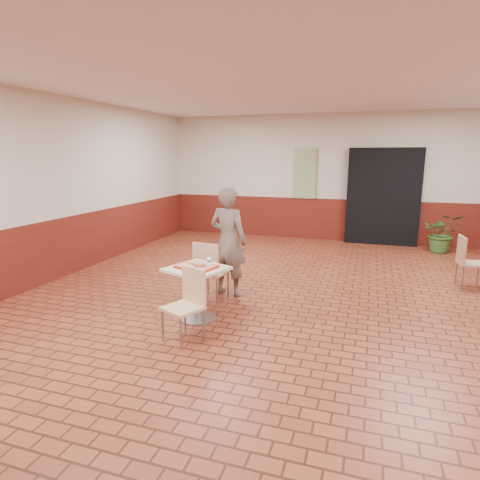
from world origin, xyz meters
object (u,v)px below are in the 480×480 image
(chair_main_front, at_px, (187,301))
(chair_second_left, at_px, (467,259))
(ring_donut, at_px, (193,262))
(long_john_donut, at_px, (199,265))
(paper_cup, at_px, (209,261))
(chair_main_back, at_px, (209,268))
(main_table, at_px, (197,285))
(potted_plant, at_px, (442,233))
(serving_tray, at_px, (197,267))
(customer, at_px, (228,241))

(chair_main_front, distance_m, chair_second_left, 4.50)
(ring_donut, relative_size, chair_second_left, 0.14)
(long_john_donut, bearing_deg, paper_cup, 63.18)
(chair_main_back, relative_size, chair_second_left, 1.06)
(chair_main_back, bearing_deg, paper_cup, 119.46)
(main_table, relative_size, chair_main_back, 0.79)
(paper_cup, xyz_separation_m, potted_plant, (3.36, 4.77, -0.33))
(long_john_donut, relative_size, chair_second_left, 0.20)
(chair_second_left, distance_m, potted_plant, 2.42)
(paper_cup, xyz_separation_m, chair_second_left, (3.35, 2.35, -0.29))
(chair_main_front, xyz_separation_m, potted_plant, (3.35, 5.42, -0.03))
(main_table, height_order, serving_tray, serving_tray)
(ring_donut, distance_m, potted_plant, 5.98)
(chair_second_left, bearing_deg, main_table, 119.39)
(customer, height_order, long_john_donut, customer)
(chair_main_back, height_order, paper_cup, chair_main_back)
(ring_donut, bearing_deg, paper_cup, 3.89)
(chair_main_front, height_order, potted_plant, potted_plant)
(chair_main_back, distance_m, paper_cup, 0.66)
(main_table, height_order, potted_plant, potted_plant)
(ring_donut, distance_m, long_john_donut, 0.18)
(potted_plant, bearing_deg, long_john_donut, -124.90)
(main_table, distance_m, chair_second_left, 4.26)
(long_john_donut, relative_size, potted_plant, 0.19)
(chair_main_back, height_order, long_john_donut, chair_main_back)
(paper_cup, bearing_deg, chair_main_back, 112.14)
(ring_donut, bearing_deg, potted_plant, 53.34)
(serving_tray, relative_size, ring_donut, 4.03)
(customer, relative_size, serving_tray, 3.53)
(customer, bearing_deg, main_table, 97.29)
(main_table, distance_m, serving_tray, 0.23)
(main_table, bearing_deg, chair_second_left, 35.24)
(serving_tray, xyz_separation_m, potted_plant, (3.48, 4.88, -0.27))
(chair_main_front, distance_m, chair_main_back, 1.23)
(chair_main_back, height_order, customer, customer)
(serving_tray, height_order, ring_donut, ring_donut)
(ring_donut, relative_size, paper_cup, 1.37)
(serving_tray, height_order, potted_plant, potted_plant)
(customer, relative_size, ring_donut, 14.23)
(chair_main_back, bearing_deg, long_john_donut, 110.09)
(chair_main_front, bearing_deg, ring_donut, 133.04)
(customer, xyz_separation_m, ring_donut, (-0.14, -0.92, -0.08))
(serving_tray, height_order, long_john_donut, long_john_donut)
(customer, distance_m, ring_donut, 0.94)
(chair_main_front, height_order, serving_tray, chair_main_front)
(chair_main_front, relative_size, chair_second_left, 1.00)
(customer, bearing_deg, long_john_donut, 100.22)
(chair_main_front, height_order, chair_main_back, chair_main_back)
(serving_tray, bearing_deg, customer, 86.96)
(serving_tray, height_order, chair_second_left, chair_second_left)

